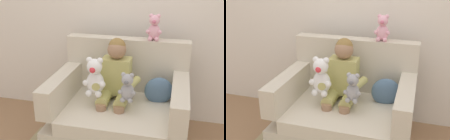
{
  "view_description": "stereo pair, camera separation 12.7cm",
  "coord_description": "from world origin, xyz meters",
  "views": [
    {
      "loc": [
        0.48,
        -2.23,
        1.64
      ],
      "look_at": [
        -0.05,
        -0.05,
        0.77
      ],
      "focal_mm": 45.5,
      "sensor_mm": 36.0,
      "label": 1
    },
    {
      "loc": [
        0.6,
        -2.2,
        1.64
      ],
      "look_at": [
        -0.05,
        -0.05,
        0.77
      ],
      "focal_mm": 45.5,
      "sensor_mm": 36.0,
      "label": 2
    }
  ],
  "objects": [
    {
      "name": "plush_grey",
      "position": [
        0.09,
        -0.11,
        0.65
      ],
      "size": [
        0.15,
        0.12,
        0.25
      ],
      "rotation": [
        0.0,
        0.0,
        -0.08
      ],
      "color": "#9E9EA3",
      "rests_on": "armchair"
    },
    {
      "name": "armchair",
      "position": [
        0.0,
        0.04,
        0.31
      ],
      "size": [
        1.19,
        0.88,
        0.95
      ],
      "color": "beige",
      "rests_on": "ground"
    },
    {
      "name": "seated_child",
      "position": [
        -0.05,
        0.07,
        0.64
      ],
      "size": [
        0.45,
        0.39,
        0.82
      ],
      "rotation": [
        0.0,
        0.0,
        0.06
      ],
      "color": "tan",
      "rests_on": "armchair"
    },
    {
      "name": "plush_pink_on_backrest",
      "position": [
        0.25,
        0.36,
        1.06
      ],
      "size": [
        0.15,
        0.12,
        0.25
      ],
      "rotation": [
        0.0,
        0.0,
        -0.05
      ],
      "color": "#EAA8BC",
      "rests_on": "armchair"
    },
    {
      "name": "plush_white",
      "position": [
        -0.2,
        -0.06,
        0.69
      ],
      "size": [
        0.21,
        0.17,
        0.35
      ],
      "rotation": [
        0.0,
        0.0,
        0.16
      ],
      "color": "white",
      "rests_on": "armchair"
    },
    {
      "name": "throw_pillow",
      "position": [
        0.34,
        0.16,
        0.52
      ],
      "size": [
        0.28,
        0.16,
        0.26
      ],
      "primitive_type": "ellipsoid",
      "rotation": [
        0.0,
        0.0,
        0.15
      ],
      "color": "slate",
      "rests_on": "armchair"
    }
  ]
}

